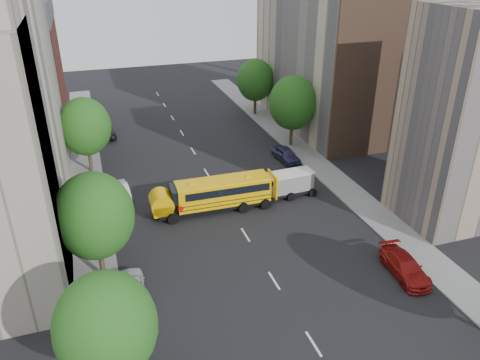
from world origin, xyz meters
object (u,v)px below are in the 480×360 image
parked_car_0 (132,288)px  parked_car_1 (119,190)px  school_bus (214,193)px  street_tree_5 (255,80)px  parked_car_3 (405,267)px  parked_car_4 (286,154)px  street_tree_0 (106,327)px  safari_truck (285,184)px  street_tree_2 (85,127)px  street_tree_1 (94,216)px  street_tree_4 (293,103)px  parked_car_2 (102,130)px

parked_car_0 → parked_car_1: 14.19m
school_bus → street_tree_5: bearing=63.3°
parked_car_3 → parked_car_4: (0.00, 20.51, 0.04)m
street_tree_0 → school_bus: (9.74, 16.67, -3.06)m
safari_truck → parked_car_0: size_ratio=1.21×
street_tree_2 → parked_car_3: bearing=-50.8°
street_tree_1 → street_tree_5: 37.20m
parked_car_1 → parked_car_4: parked_car_4 is taller
street_tree_0 → parked_car_4: street_tree_0 is taller
street_tree_4 → parked_car_1: bearing=-161.8°
street_tree_5 → parked_car_1: bearing=-137.0°
parked_car_0 → parked_car_3: parked_car_0 is taller
street_tree_5 → street_tree_4: bearing=-90.0°
school_bus → parked_car_3: bearing=-51.0°
street_tree_2 → school_bus: bearing=-49.3°
street_tree_1 → parked_car_2: bearing=86.4°
street_tree_0 → street_tree_1: street_tree_1 is taller
safari_truck → parked_car_1: size_ratio=1.25×
street_tree_4 → street_tree_5: street_tree_4 is taller
parked_car_2 → parked_car_3: (18.05, -34.21, -0.08)m
street_tree_1 → street_tree_5: street_tree_1 is taller
street_tree_1 → street_tree_2: bearing=90.0°
safari_truck → parked_car_0: bearing=-149.9°
parked_car_0 → parked_car_4: parked_car_0 is taller
street_tree_1 → street_tree_2: size_ratio=1.03×
street_tree_0 → school_bus: bearing=59.7°
parked_car_1 → parked_car_0: bearing=83.8°
street_tree_0 → parked_car_1: street_tree_0 is taller
street_tree_0 → street_tree_5: bearing=61.2°
parked_car_3 → parked_car_4: size_ratio=1.11×
parked_car_0 → parked_car_1: (0.57, 14.18, -0.05)m
school_bus → parked_car_2: school_bus is taller
school_bus → parked_car_4: school_bus is taller
parked_car_2 → parked_car_3: size_ratio=1.17×
parked_car_0 → parked_car_4: 24.84m
street_tree_2 → parked_car_2: street_tree_2 is taller
safari_truck → parked_car_3: (3.28, -13.24, -0.52)m
street_tree_0 → street_tree_4: size_ratio=0.91×
parked_car_1 → parked_car_2: size_ratio=0.79×
parked_car_0 → parked_car_2: parked_car_2 is taller
street_tree_1 → school_bus: bearing=34.4°
street_tree_0 → parked_car_2: bearing=87.4°
parked_car_1 → street_tree_1: bearing=75.2°
street_tree_2 → parked_car_2: bearing=80.0°
street_tree_4 → school_bus: street_tree_4 is taller
street_tree_1 → street_tree_5: (22.00, 30.00, -0.25)m
parked_car_1 → street_tree_4: bearing=-165.8°
street_tree_1 → parked_car_3: street_tree_1 is taller
street_tree_4 → parked_car_3: bearing=-95.2°
parked_car_0 → parked_car_3: size_ratio=0.95×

